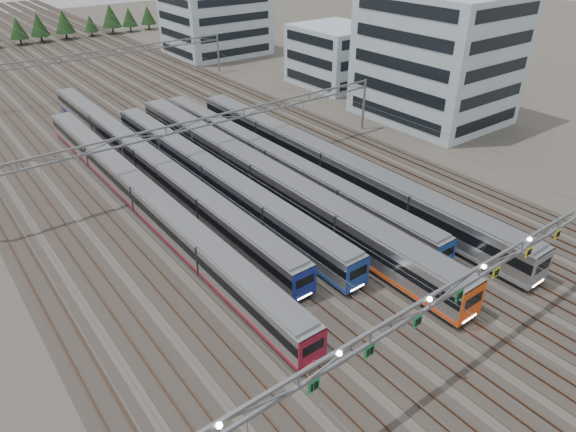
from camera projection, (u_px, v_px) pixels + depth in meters
ground at (462, 346)px, 40.97m from camera, size 400.00×400.00×0.00m
track_bed at (69, 70)px, 108.96m from camera, size 54.00×260.00×5.42m
train_a at (143, 197)px, 58.53m from camera, size 2.71×60.91×3.52m
train_b at (145, 159)px, 67.68m from camera, size 2.68×67.57×3.49m
train_c at (212, 176)px, 63.14m from camera, size 2.79×51.50×3.63m
train_d at (261, 176)px, 62.61m from camera, size 3.10×60.76×4.05m
train_e at (273, 160)px, 67.74m from camera, size 2.59×56.31×3.36m
train_f at (329, 164)px, 65.66m from camera, size 3.11×57.67×4.06m
gantry_near at (480, 275)px, 37.30m from camera, size 56.36×0.61×8.08m
gantry_mid at (207, 128)px, 65.25m from camera, size 56.36×0.36×8.00m
gantry_far at (88, 61)px, 96.18m from camera, size 56.36×0.36×8.00m
depot_bldg_south at (437, 57)px, 83.08m from camera, size 18.00×22.00×19.99m
depot_bldg_mid at (336, 55)px, 102.75m from camera, size 14.00×16.00×11.35m
depot_bldg_north at (216, 22)px, 125.33m from camera, size 22.00×18.00×14.89m
treeline at (40, 26)px, 138.49m from camera, size 106.40×5.60×7.02m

